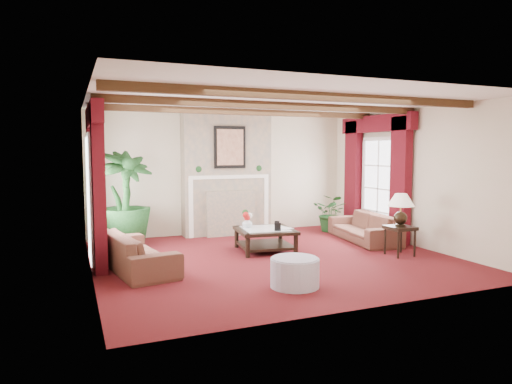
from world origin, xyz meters
name	(u,v)px	position (x,y,z in m)	size (l,w,h in m)	color
floor	(274,258)	(0.00, 0.00, 0.00)	(6.00, 6.00, 0.00)	#500E0E
ceiling	(274,102)	(0.00, 0.00, 2.70)	(6.00, 6.00, 0.00)	white
back_wall	(224,174)	(0.00, 2.75, 1.35)	(6.00, 0.02, 2.70)	beige
left_wall	(89,186)	(-3.00, 0.00, 1.35)	(0.02, 5.50, 2.70)	beige
right_wall	(412,177)	(3.00, 0.00, 1.35)	(0.02, 5.50, 2.70)	beige
ceiling_beams	(274,105)	(0.00, 0.00, 2.64)	(6.00, 3.00, 0.12)	#311C0F
fireplace	(226,113)	(0.00, 2.55, 2.70)	(2.00, 0.52, 2.70)	#9E8466
french_door_left	(87,135)	(-2.97, 1.00, 2.13)	(0.10, 1.10, 2.16)	white
french_door_right	(380,139)	(2.97, 1.00, 2.13)	(0.10, 1.10, 2.16)	white
curtains_left	(93,110)	(-2.86, 1.00, 2.55)	(0.20, 2.40, 2.55)	#430911
curtains_right	(376,119)	(2.86, 1.00, 2.55)	(0.20, 2.40, 2.55)	#430911
sofa_left	(136,245)	(-2.32, 0.14, 0.39)	(0.91, 2.05, 0.78)	#3A101A
sofa_right	(364,223)	(2.38, 0.70, 0.38)	(0.85, 2.02, 0.77)	#3A101A
potted_palm	(125,220)	(-2.29, 1.98, 0.53)	(1.61, 2.12, 1.05)	black
small_plant	(331,217)	(2.33, 1.89, 0.34)	(1.16, 1.14, 0.68)	black
coffee_table	(265,240)	(0.09, 0.59, 0.21)	(1.03, 1.03, 0.42)	black
side_table	(400,241)	(2.18, -0.66, 0.27)	(0.45, 0.45, 0.53)	black
ottoman	(295,273)	(-0.44, -1.64, 0.20)	(0.68, 0.68, 0.39)	#9B9AAF
table_lamp	(401,209)	(2.18, -0.66, 0.83)	(0.47, 0.47, 0.60)	black
flower_vase	(247,223)	(-0.18, 0.82, 0.52)	(0.20, 0.21, 0.20)	silver
book	(279,221)	(0.29, 0.40, 0.58)	(0.23, 0.08, 0.32)	black
photo_frame_a	(278,227)	(0.19, 0.25, 0.50)	(0.12, 0.02, 0.16)	black
photo_frame_b	(277,224)	(0.37, 0.67, 0.48)	(0.09, 0.02, 0.12)	black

